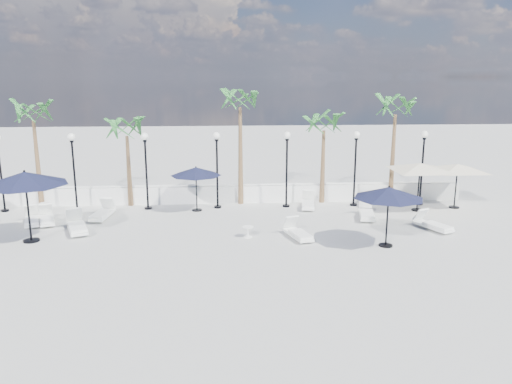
{
  "coord_description": "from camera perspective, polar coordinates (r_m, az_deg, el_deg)",
  "views": [
    {
      "loc": [
        0.33,
        -18.08,
        6.49
      ],
      "look_at": [
        1.75,
        3.46,
        1.5
      ],
      "focal_mm": 35.0,
      "sensor_mm": 36.0,
      "label": 1
    }
  ],
  "objects": [
    {
      "name": "palm_0",
      "position": [
        27.11,
        -24.12,
        7.76
      ],
      "size": [
        2.6,
        2.6,
        5.5
      ],
      "color": "brown",
      "rests_on": "ground"
    },
    {
      "name": "lamppost_3",
      "position": [
        24.9,
        -4.49,
        3.74
      ],
      "size": [
        0.36,
        0.36,
        3.84
      ],
      "color": "black",
      "rests_on": "ground"
    },
    {
      "name": "lounger_0",
      "position": [
        24.64,
        -24.25,
        -2.87
      ],
      "size": [
        1.17,
        1.95,
        0.69
      ],
      "rotation": [
        0.0,
        0.0,
        0.34
      ],
      "color": "white",
      "rests_on": "ground"
    },
    {
      "name": "ground",
      "position": [
        19.21,
        -4.56,
        -6.77
      ],
      "size": [
        100.0,
        100.0,
        0.0
      ],
      "primitive_type": "plane",
      "color": "#ACACA6",
      "rests_on": "ground"
    },
    {
      "name": "lounger_2",
      "position": [
        24.5,
        -17.14,
        -2.32
      ],
      "size": [
        0.87,
        2.08,
        0.76
      ],
      "rotation": [
        0.0,
        0.0,
        -0.11
      ],
      "color": "white",
      "rests_on": "ground"
    },
    {
      "name": "lounger_1",
      "position": [
        24.53,
        -22.82,
        -2.8
      ],
      "size": [
        1.22,
        1.96,
        0.7
      ],
      "rotation": [
        0.0,
        0.0,
        0.36
      ],
      "color": "white",
      "rests_on": "ground"
    },
    {
      "name": "parasol_cream_sq_b",
      "position": [
        26.85,
        22.08,
        2.95
      ],
      "size": [
        4.84,
        4.84,
        2.42
      ],
      "color": "black",
      "rests_on": "ground"
    },
    {
      "name": "side_table_2",
      "position": [
        20.7,
        -0.93,
        -4.46
      ],
      "size": [
        0.47,
        0.47,
        0.46
      ],
      "color": "white",
      "rests_on": "ground"
    },
    {
      "name": "balustrade",
      "position": [
        26.28,
        -4.39,
        -0.27
      ],
      "size": [
        26.0,
        0.3,
        1.01
      ],
      "color": "white",
      "rests_on": "ground"
    },
    {
      "name": "side_table_1",
      "position": [
        26.5,
        -23.01,
        -1.57
      ],
      "size": [
        0.5,
        0.5,
        0.48
      ],
      "color": "white",
      "rests_on": "ground"
    },
    {
      "name": "lounger_4",
      "position": [
        25.45,
        5.97,
        -1.27
      ],
      "size": [
        0.92,
        1.98,
        0.71
      ],
      "rotation": [
        0.0,
        0.0,
        -0.16
      ],
      "color": "white",
      "rests_on": "ground"
    },
    {
      "name": "parasol_navy_left",
      "position": [
        21.6,
        -24.9,
        1.39
      ],
      "size": [
        3.33,
        3.33,
        2.94
      ],
      "color": "black",
      "rests_on": "ground"
    },
    {
      "name": "lounger_3",
      "position": [
        22.74,
        -19.8,
        -3.65
      ],
      "size": [
        1.43,
        2.25,
        0.81
      ],
      "rotation": [
        0.0,
        0.0,
        0.38
      ],
      "color": "white",
      "rests_on": "ground"
    },
    {
      "name": "lounger_6",
      "position": [
        23.04,
        19.56,
        -3.5
      ],
      "size": [
        1.31,
        1.96,
        0.7
      ],
      "rotation": [
        0.0,
        0.0,
        0.42
      ],
      "color": "white",
      "rests_on": "ground"
    },
    {
      "name": "parasol_navy_right",
      "position": [
        19.8,
        14.93,
        -0.12
      ],
      "size": [
        2.72,
        2.72,
        2.44
      ],
      "color": "black",
      "rests_on": "ground"
    },
    {
      "name": "palm_2",
      "position": [
        25.43,
        -1.83,
        9.92
      ],
      "size": [
        2.6,
        2.6,
        6.1
      ],
      "color": "brown",
      "rests_on": "ground"
    },
    {
      "name": "lounger_7",
      "position": [
        24.03,
        12.53,
        -2.34
      ],
      "size": [
        1.06,
        2.11,
        0.76
      ],
      "rotation": [
        0.0,
        0.0,
        -0.21
      ],
      "color": "white",
      "rests_on": "ground"
    },
    {
      "name": "palm_3",
      "position": [
        26.02,
        7.77,
        7.3
      ],
      "size": [
        2.6,
        2.6,
        4.9
      ],
      "color": "brown",
      "rests_on": "ground"
    },
    {
      "name": "lounger_5",
      "position": [
        20.67,
        4.79,
        -4.64
      ],
      "size": [
        1.1,
        1.96,
        0.7
      ],
      "rotation": [
        0.0,
        0.0,
        0.28
      ],
      "color": "white",
      "rests_on": "ground"
    },
    {
      "name": "lamppost_1",
      "position": [
        25.96,
        -20.16,
        3.36
      ],
      "size": [
        0.36,
        0.36,
        3.84
      ],
      "color": "black",
      "rests_on": "ground"
    },
    {
      "name": "lamppost_6",
      "position": [
        26.9,
        18.54,
        3.79
      ],
      "size": [
        0.36,
        0.36,
        3.84
      ],
      "color": "black",
      "rests_on": "ground"
    },
    {
      "name": "palm_4",
      "position": [
        26.94,
        15.65,
        8.8
      ],
      "size": [
        2.6,
        2.6,
        5.7
      ],
      "color": "brown",
      "rests_on": "ground"
    },
    {
      "name": "parasol_navy_mid",
      "position": [
        24.56,
        -6.88,
        2.32
      ],
      "size": [
        2.5,
        2.5,
        2.24
      ],
      "color": "black",
      "rests_on": "ground"
    },
    {
      "name": "parasol_cream_sq_a",
      "position": [
        25.6,
        18.26,
        3.11
      ],
      "size": [
        5.23,
        5.23,
        2.57
      ],
      "color": "black",
      "rests_on": "ground"
    },
    {
      "name": "palm_1",
      "position": [
        25.98,
        -14.56,
        6.56
      ],
      "size": [
        2.6,
        2.6,
        4.7
      ],
      "color": "brown",
      "rests_on": "ground"
    },
    {
      "name": "lamppost_4",
      "position": [
        25.1,
        3.54,
        3.83
      ],
      "size": [
        0.36,
        0.36,
        3.84
      ],
      "color": "black",
      "rests_on": "ground"
    },
    {
      "name": "lamppost_5",
      "position": [
        25.78,
        11.3,
        3.84
      ],
      "size": [
        0.36,
        0.36,
        3.84
      ],
      "color": "black",
      "rests_on": "ground"
    },
    {
      "name": "lamppost_2",
      "position": [
        25.19,
        -12.49,
        3.58
      ],
      "size": [
        0.36,
        0.36,
        3.84
      ],
      "color": "black",
      "rests_on": "ground"
    }
  ]
}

